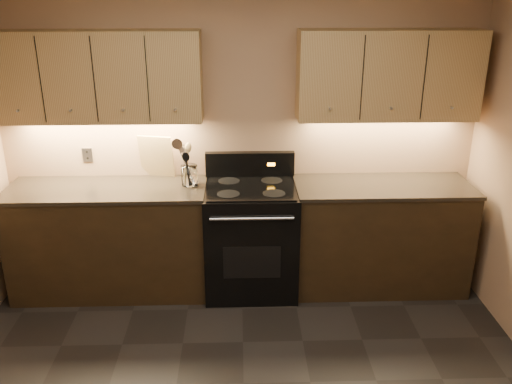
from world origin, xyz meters
TOP-DOWN VIEW (x-y plane):
  - wall_back at (0.00, 2.00)m, footprint 4.00×0.04m
  - counter_left at (-1.10, 1.70)m, footprint 1.62×0.62m
  - counter_right at (1.18, 1.70)m, footprint 1.46×0.62m
  - stove at (0.08, 1.68)m, footprint 0.76×0.68m
  - upper_cab_left at (-1.10, 1.85)m, footprint 1.60×0.30m
  - upper_cab_right at (1.18, 1.85)m, footprint 1.44×0.30m
  - outlet_plate at (-1.30, 1.99)m, footprint 0.08×0.01m
  - utensil_crock at (-0.42, 1.75)m, footprint 0.16×0.16m
  - cutting_board at (-0.71, 1.96)m, footprint 0.30×0.14m
  - wooden_spoon at (-0.45, 1.73)m, footprint 0.10×0.15m
  - black_spoon at (-0.42, 1.76)m, footprint 0.08×0.15m
  - black_turner at (-0.41, 1.73)m, footprint 0.17×0.19m
  - steel_spatula at (-0.39, 1.75)m, footprint 0.20×0.16m
  - steel_skimmer at (-0.39, 1.73)m, footprint 0.22×0.13m

SIDE VIEW (x-z plane):
  - counter_left at x=-1.10m, z-range 0.00..0.93m
  - counter_right at x=1.18m, z-range 0.00..0.93m
  - stove at x=0.08m, z-range -0.09..1.05m
  - utensil_crock at x=-0.42m, z-range 0.92..1.09m
  - black_spoon at x=-0.42m, z-range 0.94..1.24m
  - wooden_spoon at x=-0.45m, z-range 0.94..1.28m
  - steel_spatula at x=-0.39m, z-range 0.94..1.28m
  - cutting_board at x=-0.71m, z-range 0.93..1.30m
  - black_turner at x=-0.41m, z-range 0.94..1.29m
  - outlet_plate at x=-1.30m, z-range 1.06..1.18m
  - steel_skimmer at x=-0.39m, z-range 0.94..1.33m
  - wall_back at x=0.00m, z-range 0.00..2.60m
  - upper_cab_left at x=-1.10m, z-range 1.45..2.15m
  - upper_cab_right at x=1.18m, z-range 1.45..2.15m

